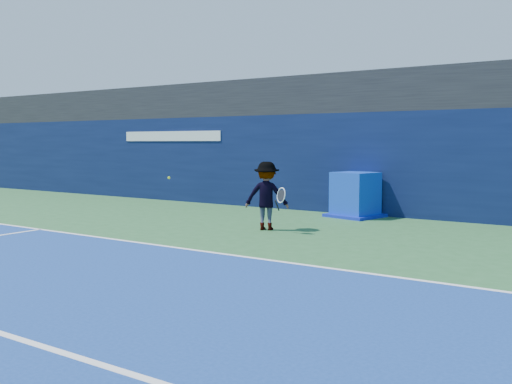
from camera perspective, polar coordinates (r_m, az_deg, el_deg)
ground at (r=9.20m, az=-17.61°, el=-8.63°), size 80.00×80.00×0.00m
baseline at (r=11.27m, az=-5.62°, el=-5.87°), size 24.00×0.10×0.01m
stadium_band at (r=18.52m, az=11.33°, el=9.45°), size 36.00×3.00×1.20m
back_wall_assembly at (r=17.55m, az=9.96°, el=2.87°), size 36.00×1.03×3.00m
equipment_cart at (r=16.52m, az=9.90°, el=-0.45°), size 1.61×1.61×1.28m
tennis_player at (r=13.84m, az=1.07°, el=-0.39°), size 1.35×0.96×1.66m
tennis_ball at (r=14.29m, az=-8.70°, el=1.42°), size 0.06×0.06×0.06m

